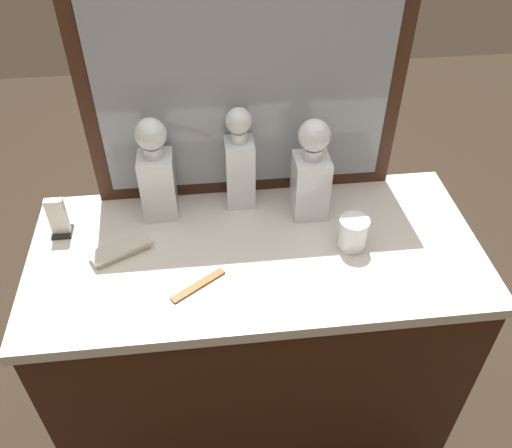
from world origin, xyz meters
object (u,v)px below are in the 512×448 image
object	(u,v)px
crystal_decanter_center	(311,178)
crystal_tumbler_left	(353,234)
crystal_decanter_right	(157,178)
napkin_holder	(59,220)
silver_brush_far_left	(121,250)
crystal_decanter_far_right	(240,167)
tortoiseshell_comb	(198,285)

from	to	relation	value
crystal_decanter_center	crystal_tumbler_left	world-z (taller)	crystal_decanter_center
crystal_decanter_right	crystal_decanter_center	xyz separation A→B (m)	(0.39, -0.04, -0.00)
napkin_holder	crystal_decanter_center	bearing A→B (deg)	1.29
crystal_decanter_center	silver_brush_far_left	bearing A→B (deg)	-167.57
crystal_decanter_right	crystal_decanter_far_right	xyz separation A→B (m)	(0.21, 0.02, 0.00)
crystal_decanter_center	napkin_holder	xyz separation A→B (m)	(-0.65, -0.01, -0.07)
crystal_decanter_right	crystal_decanter_center	bearing A→B (deg)	-6.09
crystal_decanter_far_right	silver_brush_far_left	xyz separation A→B (m)	(-0.31, -0.17, -0.10)
crystal_decanter_right	tortoiseshell_comb	world-z (taller)	crystal_decanter_right
crystal_decanter_far_right	napkin_holder	xyz separation A→B (m)	(-0.47, -0.08, -0.07)
crystal_decanter_right	tortoiseshell_comb	size ratio (longest dim) A/B	2.18
crystal_decanter_center	silver_brush_far_left	world-z (taller)	crystal_decanter_center
crystal_decanter_far_right	tortoiseshell_comb	world-z (taller)	crystal_decanter_far_right
silver_brush_far_left	tortoiseshell_comb	size ratio (longest dim) A/B	1.20
crystal_decanter_right	crystal_decanter_center	distance (m)	0.39
tortoiseshell_comb	napkin_holder	world-z (taller)	napkin_holder
crystal_tumbler_left	napkin_holder	size ratio (longest dim) A/B	0.77
crystal_decanter_far_right	silver_brush_far_left	world-z (taller)	crystal_decanter_far_right
crystal_decanter_right	silver_brush_far_left	world-z (taller)	crystal_decanter_right
crystal_decanter_center	silver_brush_far_left	distance (m)	0.51
tortoiseshell_comb	silver_brush_far_left	bearing A→B (deg)	145.04
crystal_decanter_right	crystal_tumbler_left	size ratio (longest dim) A/B	3.36
crystal_decanter_far_right	napkin_holder	world-z (taller)	crystal_decanter_far_right
crystal_decanter_right	crystal_tumbler_left	bearing A→B (deg)	-21.31
crystal_tumbler_left	silver_brush_far_left	distance (m)	0.57
crystal_decanter_far_right	napkin_holder	size ratio (longest dim) A/B	2.62
silver_brush_far_left	napkin_holder	size ratio (longest dim) A/B	1.43
crystal_decanter_right	crystal_decanter_far_right	world-z (taller)	crystal_decanter_far_right
crystal_decanter_far_right	tortoiseshell_comb	distance (m)	0.35
crystal_decanter_right	napkin_holder	size ratio (longest dim) A/B	2.59
crystal_decanter_far_right	silver_brush_far_left	distance (m)	0.37
tortoiseshell_comb	crystal_decanter_far_right	bearing A→B (deg)	67.29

